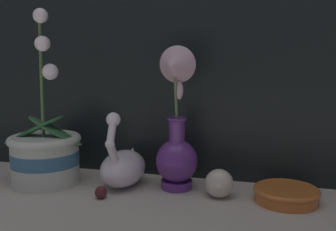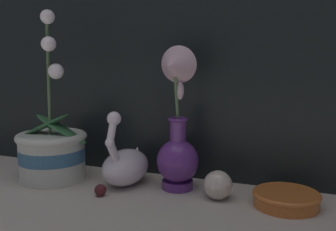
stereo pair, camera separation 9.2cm
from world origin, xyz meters
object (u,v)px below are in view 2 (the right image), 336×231
object	(u,v)px
orchid_potted_plant	(52,150)
glass_sphere	(218,185)
blue_vase	(177,134)
amber_dish	(286,198)
swan_figurine	(126,164)

from	to	relation	value
orchid_potted_plant	glass_sphere	distance (m)	0.45
blue_vase	glass_sphere	bearing A→B (deg)	-13.62
glass_sphere	amber_dish	size ratio (longest dim) A/B	0.46
orchid_potted_plant	glass_sphere	xyz separation A→B (m)	(0.44, 0.01, -0.05)
swan_figurine	amber_dish	size ratio (longest dim) A/B	1.33
orchid_potted_plant	blue_vase	world-z (taller)	orchid_potted_plant
glass_sphere	blue_vase	bearing A→B (deg)	166.38
glass_sphere	amber_dish	bearing A→B (deg)	4.31
swan_figurine	orchid_potted_plant	bearing A→B (deg)	-170.01
orchid_potted_plant	glass_sphere	world-z (taller)	orchid_potted_plant
blue_vase	orchid_potted_plant	bearing A→B (deg)	-172.88
swan_figurine	amber_dish	world-z (taller)	swan_figurine
orchid_potted_plant	amber_dish	bearing A→B (deg)	2.53
swan_figurine	glass_sphere	world-z (taller)	swan_figurine
blue_vase	amber_dish	xyz separation A→B (m)	(0.26, -0.02, -0.12)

